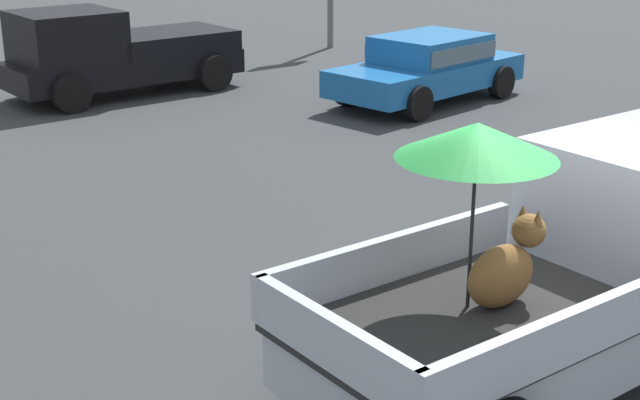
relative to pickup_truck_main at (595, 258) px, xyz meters
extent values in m
plane|color=#2D3033|center=(-0.44, -0.01, -0.98)|extent=(80.00, 80.00, 0.00)
cylinder|color=black|center=(1.31, 0.98, -0.58)|extent=(0.80, 0.28, 0.80)
cylinder|color=black|center=(-2.19, 0.97, -0.58)|extent=(0.80, 0.28, 0.80)
cube|color=#9EA3AD|center=(-0.44, -0.01, -0.41)|extent=(5.00, 1.81, 0.50)
cube|color=black|center=(-1.59, -0.01, -0.13)|extent=(2.80, 1.84, 0.06)
cube|color=#9EA3AD|center=(-1.59, 0.91, 0.10)|extent=(2.80, 0.10, 0.40)
cube|color=#9EA3AD|center=(-1.59, -0.93, 0.10)|extent=(2.80, 0.10, 0.40)
cube|color=#9EA3AD|center=(-2.94, -0.01, 0.10)|extent=(0.10, 1.84, 0.40)
ellipsoid|color=brown|center=(-1.24, -0.01, 0.16)|extent=(0.68, 0.32, 0.52)
sphere|color=brown|center=(-0.94, -0.01, 0.48)|extent=(0.28, 0.28, 0.28)
cone|color=brown|center=(-0.94, 0.07, 0.62)|extent=(0.09, 0.09, 0.12)
cone|color=brown|center=(-0.94, -0.09, 0.62)|extent=(0.09, 0.09, 0.12)
cylinder|color=black|center=(-1.46, 0.13, 0.55)|extent=(0.03, 0.03, 1.29)
cone|color=#19722D|center=(-1.46, 0.13, 1.29)|extent=(1.26, 1.26, 0.28)
cylinder|color=black|center=(-0.01, 11.94, -0.60)|extent=(0.77, 0.28, 0.76)
cylinder|color=black|center=(-0.07, 13.84, -0.60)|extent=(0.77, 0.28, 0.76)
cylinder|color=black|center=(3.18, 12.02, -0.60)|extent=(0.77, 0.28, 0.76)
cylinder|color=black|center=(3.13, 13.92, -0.60)|extent=(0.77, 0.28, 0.76)
cube|color=black|center=(1.56, 12.93, -0.43)|extent=(4.85, 1.93, 0.50)
cube|color=black|center=(0.36, 12.90, 0.32)|extent=(1.95, 1.85, 1.00)
cube|color=black|center=(2.56, 12.96, 0.02)|extent=(2.75, 1.87, 0.40)
cylinder|color=black|center=(4.83, 7.49, -0.65)|extent=(0.69, 0.31, 0.66)
cylinder|color=black|center=(4.57, 9.24, -0.65)|extent=(0.69, 0.31, 0.66)
cylinder|color=black|center=(7.50, 7.89, -0.65)|extent=(0.69, 0.31, 0.66)
cylinder|color=black|center=(7.24, 9.63, -0.65)|extent=(0.69, 0.31, 0.66)
cube|color=#195999|center=(6.03, 8.56, -0.43)|extent=(4.51, 2.37, 0.52)
cube|color=#195999|center=(6.13, 8.58, 0.07)|extent=(2.31, 1.89, 0.56)
cube|color=#4C606B|center=(6.13, 8.58, 0.07)|extent=(2.26, 1.96, 0.32)
camera|label=1|loc=(-6.38, -4.44, 3.10)|focal=50.80mm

